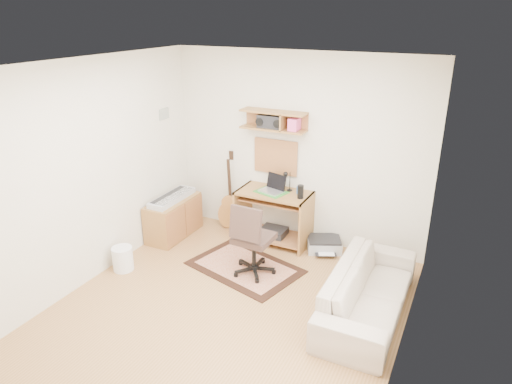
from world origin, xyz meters
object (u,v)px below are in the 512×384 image
at_px(cabinet, 174,218).
at_px(printer, 324,244).
at_px(desk, 274,217).
at_px(task_chair, 254,238).
at_px(sofa, 369,284).

distance_m(cabinet, printer, 2.17).
bearing_deg(printer, desk, 160.64).
bearing_deg(desk, task_chair, -81.60).
height_order(desk, cabinet, desk).
relative_size(task_chair, printer, 2.17).
bearing_deg(printer, sofa, -77.69).
relative_size(cabinet, sofa, 0.49).
bearing_deg(task_chair, sofa, -5.81).
relative_size(desk, task_chair, 1.03).
height_order(task_chair, cabinet, task_chair).
bearing_deg(cabinet, sofa, -11.78).
xyz_separation_m(desk, printer, (0.73, 0.07, -0.29)).
distance_m(printer, sofa, 1.45).
height_order(desk, sofa, desk).
xyz_separation_m(desk, cabinet, (-1.37, -0.46, -0.10)).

